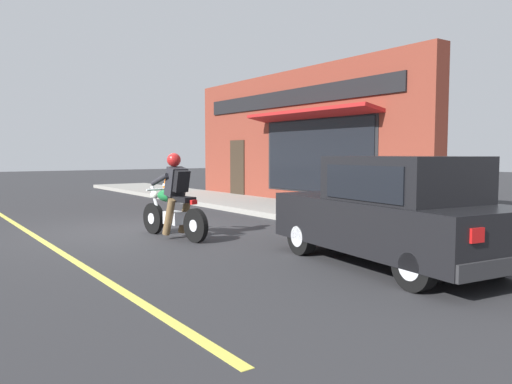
% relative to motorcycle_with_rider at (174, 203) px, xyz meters
% --- Properties ---
extents(ground_plane, '(80.00, 80.00, 0.00)m').
position_rel_motorcycle_with_rider_xyz_m(ground_plane, '(-0.34, 1.25, -0.68)').
color(ground_plane, '#2B2B2D').
extents(sidewalk_curb, '(2.60, 22.00, 0.14)m').
position_rel_motorcycle_with_rider_xyz_m(sidewalk_curb, '(4.47, 4.25, -0.61)').
color(sidewalk_curb, gray).
rests_on(sidewalk_curb, ground).
extents(lane_stripe, '(0.12, 19.80, 0.01)m').
position_rel_motorcycle_with_rider_xyz_m(lane_stripe, '(-2.14, 4.25, -0.67)').
color(lane_stripe, '#D1C64C').
rests_on(lane_stripe, ground).
extents(storefront_building, '(1.25, 10.63, 4.20)m').
position_rel_motorcycle_with_rider_xyz_m(storefront_building, '(5.99, 3.65, 1.43)').
color(storefront_building, maroon).
rests_on(storefront_building, ground).
extents(motorcycle_with_rider, '(0.66, 2.01, 1.62)m').
position_rel_motorcycle_with_rider_xyz_m(motorcycle_with_rider, '(0.00, 0.00, 0.00)').
color(motorcycle_with_rider, black).
rests_on(motorcycle_with_rider, ground).
extents(car_hatchback, '(2.10, 3.95, 1.57)m').
position_rel_motorcycle_with_rider_xyz_m(car_hatchback, '(1.51, -3.97, 0.09)').
color(car_hatchback, black).
rests_on(car_hatchback, ground).
extents(traffic_cone, '(0.36, 0.36, 0.60)m').
position_rel_motorcycle_with_rider_xyz_m(traffic_cone, '(3.63, 8.22, -0.25)').
color(traffic_cone, black).
rests_on(traffic_cone, sidewalk_curb).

